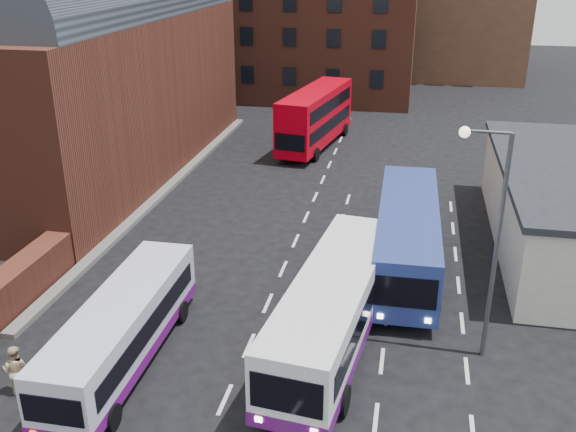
% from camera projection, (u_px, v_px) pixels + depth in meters
% --- Properties ---
extents(ground, '(180.00, 180.00, 0.00)m').
position_uv_depth(ground, '(231.00, 385.00, 22.05)').
color(ground, black).
extents(railway_station, '(12.00, 28.00, 16.00)m').
position_uv_depth(railway_station, '(84.00, 54.00, 40.90)').
color(railway_station, '#602B1E').
rests_on(railway_station, ground).
extents(brick_terrace, '(22.00, 10.00, 11.00)m').
position_uv_depth(brick_terrace, '(300.00, 41.00, 62.64)').
color(brick_terrace, brown).
rests_on(brick_terrace, ground).
extents(castle_keep, '(22.00, 22.00, 12.00)m').
position_uv_depth(castle_keep, '(425.00, 18.00, 78.38)').
color(castle_keep, brown).
rests_on(castle_keep, ground).
extents(bus_white_outbound, '(2.45, 9.50, 2.59)m').
position_uv_depth(bus_white_outbound, '(122.00, 326.00, 22.70)').
color(bus_white_outbound, silver).
rests_on(bus_white_outbound, ground).
extents(bus_white_inbound, '(3.82, 11.38, 3.05)m').
position_uv_depth(bus_white_inbound, '(333.00, 305.00, 23.50)').
color(bus_white_inbound, white).
rests_on(bus_white_inbound, ground).
extents(bus_blue, '(3.06, 11.63, 3.16)m').
position_uv_depth(bus_blue, '(407.00, 233.00, 29.24)').
color(bus_blue, navy).
rests_on(bus_blue, ground).
extents(bus_red_double, '(4.22, 11.01, 4.30)m').
position_uv_depth(bus_red_double, '(316.00, 117.00, 47.69)').
color(bus_red_double, '#C50011').
rests_on(bus_red_double, ground).
extents(street_lamp, '(1.75, 0.38, 8.56)m').
position_uv_depth(street_lamp, '(490.00, 226.00, 21.77)').
color(street_lamp, '#4C4E52').
rests_on(street_lamp, ground).
extents(pedestrian_beige, '(0.96, 0.80, 1.80)m').
position_uv_depth(pedestrian_beige, '(16.00, 370.00, 21.35)').
color(pedestrian_beige, '#CCB18E').
rests_on(pedestrian_beige, ground).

